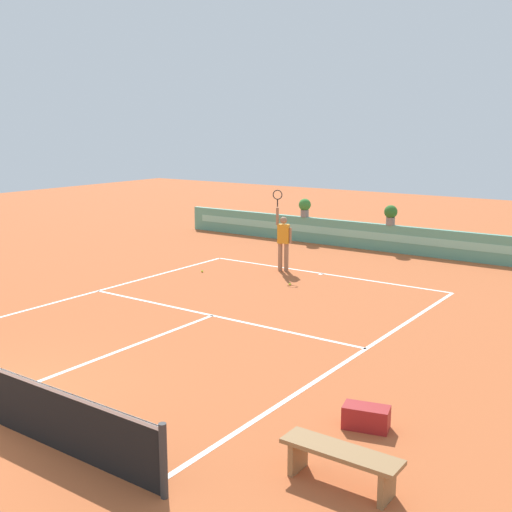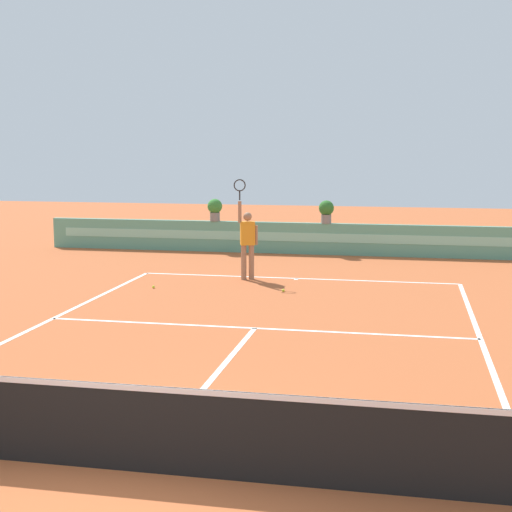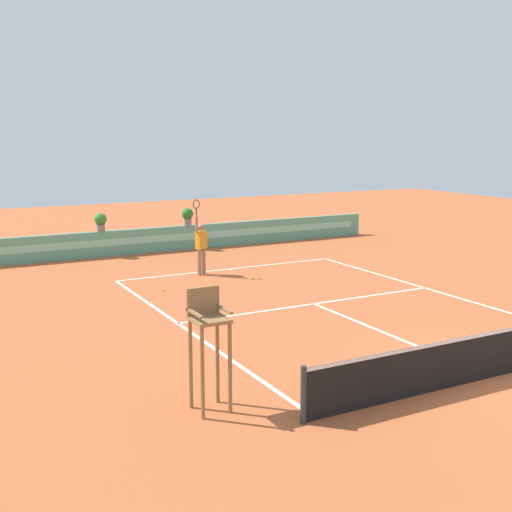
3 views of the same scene
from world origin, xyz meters
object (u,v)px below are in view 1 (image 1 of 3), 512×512
object	(u,v)px
bench_courtside	(341,459)
tennis_player	(283,238)
potted_plant_centre	(391,214)
tennis_ball_near_baseline	(202,271)
potted_plant_left	(305,206)
tennis_ball_mid_court	(290,284)
gear_bag	(366,417)

from	to	relation	value
bench_courtside	tennis_player	bearing A→B (deg)	126.15
potted_plant_centre	tennis_ball_near_baseline	bearing A→B (deg)	-118.11
potted_plant_left	tennis_ball_near_baseline	bearing A→B (deg)	-88.73
tennis_ball_near_baseline	tennis_ball_mid_court	xyz separation A→B (m)	(3.16, 0.17, 0.00)
bench_courtside	potted_plant_left	xyz separation A→B (m)	(-9.43, 14.88, 1.04)
tennis_player	tennis_ball_near_baseline	size ratio (longest dim) A/B	38.01
tennis_ball_mid_court	potted_plant_centre	xyz separation A→B (m)	(0.32, 6.35, 1.38)
tennis_ball_near_baseline	potted_plant_centre	world-z (taller)	potted_plant_centre
tennis_ball_mid_court	tennis_ball_near_baseline	bearing A→B (deg)	-176.84
tennis_player	potted_plant_centre	distance (m)	5.12
tennis_ball_mid_court	tennis_player	bearing A→B (deg)	128.79
gear_bag	potted_plant_centre	world-z (taller)	potted_plant_centre
bench_courtside	potted_plant_left	world-z (taller)	potted_plant_left
tennis_ball_mid_court	gear_bag	bearing A→B (deg)	-50.39
bench_courtside	potted_plant_centre	size ratio (longest dim) A/B	2.21
gear_bag	tennis_player	size ratio (longest dim) A/B	0.27
tennis_ball_near_baseline	potted_plant_left	distance (m)	6.67
tennis_player	tennis_ball_near_baseline	bearing A→B (deg)	-140.17
gear_bag	potted_plant_left	size ratio (longest dim) A/B	0.97
tennis_ball_mid_court	potted_plant_centre	bearing A→B (deg)	87.10
tennis_ball_near_baseline	tennis_ball_mid_court	distance (m)	3.17
gear_bag	tennis_ball_near_baseline	world-z (taller)	gear_bag
tennis_player	potted_plant_centre	xyz separation A→B (m)	(1.51, 4.87, 0.36)
potted_plant_centre	potted_plant_left	bearing A→B (deg)	180.00
gear_bag	tennis_ball_mid_court	distance (m)	8.95
bench_courtside	gear_bag	distance (m)	1.71
tennis_ball_mid_court	potted_plant_left	distance (m)	7.29
gear_bag	tennis_ball_near_baseline	size ratio (longest dim) A/B	10.29
bench_courtside	potted_plant_left	distance (m)	17.65
bench_courtside	gear_bag	xyz separation A→B (m)	(-0.42, 1.64, -0.20)
potted_plant_left	bench_courtside	bearing A→B (deg)	-57.63
tennis_player	potted_plant_left	size ratio (longest dim) A/B	3.57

